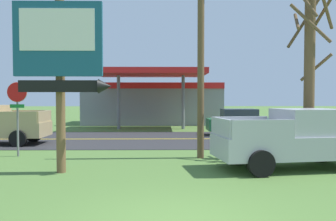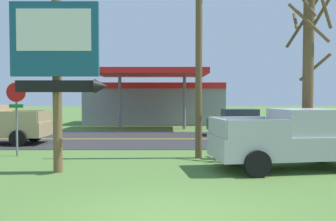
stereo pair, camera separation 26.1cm
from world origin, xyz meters
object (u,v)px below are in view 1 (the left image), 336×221
(stop_sign, at_px, (17,105))
(bare_tree, at_px, (310,67))
(utility_pole, at_px, (201,39))
(motel_sign, at_px, (61,56))
(gas_station, at_px, (153,102))
(car_green_far_lane, at_px, (241,122))
(pickup_silver_parked_on_lawn, at_px, (297,139))

(stop_sign, xyz_separation_m, bare_tree, (11.38, -0.52, 1.49))
(utility_pole, bearing_deg, stop_sign, 176.55)
(motel_sign, relative_size, utility_pole, 0.65)
(bare_tree, relative_size, gas_station, 0.58)
(stop_sign, bearing_deg, gas_station, 74.60)
(motel_sign, distance_m, bare_tree, 9.10)
(stop_sign, height_order, gas_station, gas_station)
(utility_pole, height_order, gas_station, utility_pole)
(motel_sign, bearing_deg, bare_tree, 16.61)
(motel_sign, height_order, gas_station, motel_sign)
(gas_station, bearing_deg, motel_sign, -96.05)
(stop_sign, xyz_separation_m, car_green_far_lane, (10.57, 7.57, -1.20))
(bare_tree, xyz_separation_m, car_green_far_lane, (-0.81, 8.09, -2.69))
(stop_sign, bearing_deg, utility_pole, -3.45)
(motel_sign, height_order, car_green_far_lane, motel_sign)
(utility_pole, bearing_deg, motel_sign, -149.48)
(bare_tree, relative_size, car_green_far_lane, 1.66)
(motel_sign, xyz_separation_m, stop_sign, (-2.66, 3.12, -1.58))
(motel_sign, xyz_separation_m, bare_tree, (8.72, 2.60, -0.09))
(gas_station, bearing_deg, car_green_far_lane, -60.35)
(pickup_silver_parked_on_lawn, height_order, car_green_far_lane, pickup_silver_parked_on_lawn)
(car_green_far_lane, bearing_deg, stop_sign, -144.38)
(stop_sign, distance_m, pickup_silver_parked_on_lawn, 10.50)
(stop_sign, distance_m, bare_tree, 11.48)
(utility_pole, distance_m, car_green_far_lane, 9.45)
(utility_pole, bearing_deg, gas_station, 97.46)
(bare_tree, relative_size, pickup_silver_parked_on_lawn, 1.28)
(pickup_silver_parked_on_lawn, bearing_deg, motel_sign, -175.14)
(gas_station, relative_size, car_green_far_lane, 2.86)
(motel_sign, bearing_deg, car_green_far_lane, 53.50)
(utility_pole, relative_size, gas_station, 0.71)
(stop_sign, relative_size, pickup_silver_parked_on_lawn, 0.54)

